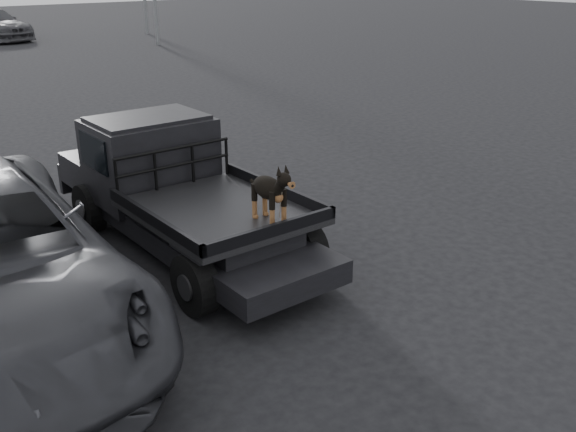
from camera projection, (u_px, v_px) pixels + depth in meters
ground at (323, 291)px, 8.20m from camera, size 120.00×120.00×0.00m
flatbed_ute at (185, 219)px, 9.25m from camera, size 2.00×5.40×0.92m
ute_cab at (149, 145)px, 9.61m from camera, size 1.72×1.30×0.88m
headache_rack at (175, 167)px, 9.12m from camera, size 1.80×0.08×0.55m
dog at (269, 193)px, 7.84m from camera, size 0.32×0.60×0.74m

